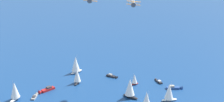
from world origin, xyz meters
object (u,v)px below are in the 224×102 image
Objects in this scene: sailboat_far_port at (76,65)px; sailboat_far_stbd at (169,92)px; sailboat_outer_ring_e at (15,91)px; motorboat_offshore at (158,81)px; motorboat_outer_ring_f at (46,90)px; motorboat_trailing at (35,96)px; sailboat_outer_ring_a at (135,79)px; motorboat_near_centre at (175,88)px; sailboat_inshore at (77,76)px; biplane_wingman at (90,0)px; motorboat_mid_cluster at (112,76)px; sailboat_outer_ring_d at (147,100)px; sailboat_outer_ring_c at (130,88)px; biplane_lead at (133,4)px.

sailboat_far_port is 72.73m from sailboat_far_stbd.
sailboat_far_port reaches higher than sailboat_outer_ring_e.
motorboat_outer_ring_f is at bearing 42.58° from motorboat_offshore.
sailboat_outer_ring_a is at bearing -131.51° from motorboat_trailing.
motorboat_near_centre reaches higher than motorboat_trailing.
biplane_wingman is at bearing 142.18° from sailboat_inshore.
motorboat_offshore is 90.56m from sailboat_outer_ring_e.
motorboat_mid_cluster is at bearing -114.70° from motorboat_trailing.
biplane_wingman is (6.37, 38.37, 55.39)m from sailboat_outer_ring_a.
biplane_wingman reaches higher than sailboat_inshore.
motorboat_outer_ring_f is at bearing -1.37° from biplane_wingman.
sailboat_far_stbd is (-72.43, 6.52, -0.69)m from sailboat_far_port.
motorboat_outer_ring_f is 68.22m from biplane_wingman.
sailboat_far_stbd is 29.43m from sailboat_outer_ring_a.
sailboat_outer_ring_d is (-53.18, 7.06, 0.02)m from sailboat_inshore.
motorboat_near_centre is 31.99m from sailboat_outer_ring_c.
motorboat_outer_ring_f is (41.98, 37.52, -2.79)m from sailboat_outer_ring_a.
biplane_wingman reaches higher than sailboat_far_port.
sailboat_far_stbd is at bearing 159.50° from sailboat_outer_ring_a.
sailboat_far_port is 18.45m from sailboat_inshore.
sailboat_outer_ring_e is at bearing 40.29° from motorboat_near_centre.
motorboat_near_centre is 86.08m from motorboat_trailing.
motorboat_near_centre is 0.83× the size of sailboat_far_stbd.
sailboat_outer_ring_a is at bearing -131.59° from sailboat_outer_ring_e.
sailboat_far_stbd is 74.79m from motorboat_outer_ring_f.
sailboat_far_port is 1.78× the size of motorboat_trailing.
sailboat_inshore is 22.14m from motorboat_outer_ring_f.
sailboat_outer_ring_d is 1.56× the size of biplane_lead.
biplane_wingman is (31.24, 45.77, 58.22)m from motorboat_near_centre.
sailboat_outer_ring_d is at bearing 154.36° from sailboat_outer_ring_c.
sailboat_far_stbd reaches higher than sailboat_outer_ring_a.
sailboat_outer_ring_c reaches higher than sailboat_inshore.
sailboat_far_port is 43.86m from motorboat_trailing.
motorboat_mid_cluster is at bearing -44.16° from biplane_lead.
sailboat_far_stbd is 1.10× the size of sailboat_inshore.
sailboat_far_stbd is 78.59m from motorboat_trailing.
sailboat_inshore is 40.88m from sailboat_outer_ring_e.
motorboat_outer_ring_f is (62.23, 12.72, -4.20)m from sailboat_outer_ring_d.
motorboat_mid_cluster is 0.77× the size of motorboat_outer_ring_f.
sailboat_outer_ring_c is at bearing -25.64° from sailboat_outer_ring_d.
sailboat_inshore is at bearing 7.04° from sailboat_far_stbd.
motorboat_near_centre is 0.90× the size of motorboat_outer_ring_f.
motorboat_outer_ring_f is 1.56× the size of biplane_wingman.
sailboat_outer_ring_e reaches higher than motorboat_trailing.
motorboat_trailing is at bearing 39.32° from motorboat_near_centre.
sailboat_far_stbd is (-2.64, 17.68, 4.71)m from motorboat_near_centre.
sailboat_far_stbd is 1.71× the size of biplane_wingman.
motorboat_offshore is 0.65× the size of sailboat_outer_ring_d.
sailboat_far_port is 1.13× the size of sailboat_far_stbd.
sailboat_far_stbd is 0.91× the size of sailboat_outer_ring_c.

